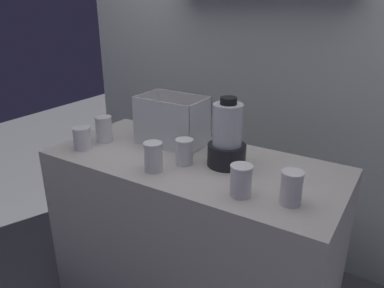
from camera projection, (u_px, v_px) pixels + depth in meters
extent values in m
cube|color=beige|center=(192.00, 240.00, 1.91)|extent=(1.40, 0.64, 0.90)
cube|color=silver|center=(260.00, 62.00, 2.22)|extent=(2.60, 0.04, 2.50)
cube|color=white|center=(173.00, 142.00, 1.94)|extent=(0.34, 0.22, 0.01)
cube|color=white|center=(160.00, 126.00, 1.82)|extent=(0.34, 0.01, 0.25)
cube|color=white|center=(183.00, 115.00, 1.98)|extent=(0.34, 0.01, 0.25)
cube|color=white|center=(147.00, 115.00, 1.98)|extent=(0.01, 0.22, 0.25)
cube|color=white|center=(200.00, 126.00, 1.82)|extent=(0.01, 0.22, 0.25)
cone|color=orange|center=(173.00, 137.00, 1.96)|extent=(0.15, 0.10, 0.03)
cone|color=orange|center=(173.00, 141.00, 1.91)|extent=(0.07, 0.15, 0.03)
cone|color=orange|center=(165.00, 137.00, 1.96)|extent=(0.16, 0.14, 0.03)
cone|color=orange|center=(183.00, 143.00, 1.88)|extent=(0.14, 0.12, 0.03)
cone|color=orange|center=(165.00, 132.00, 1.95)|extent=(0.12, 0.17, 0.03)
cone|color=orange|center=(169.00, 134.00, 1.92)|extent=(0.16, 0.09, 0.03)
cone|color=orange|center=(178.00, 135.00, 1.91)|extent=(0.07, 0.15, 0.03)
cone|color=orange|center=(181.00, 137.00, 1.90)|extent=(0.03, 0.14, 0.02)
cone|color=orange|center=(176.00, 129.00, 1.89)|extent=(0.14, 0.13, 0.03)
cone|color=orange|center=(174.00, 126.00, 1.90)|extent=(0.10, 0.16, 0.04)
cylinder|color=black|center=(227.00, 155.00, 1.67)|extent=(0.17, 0.17, 0.10)
cylinder|color=silver|center=(228.00, 125.00, 1.62)|extent=(0.13, 0.13, 0.19)
cylinder|color=orange|center=(227.00, 140.00, 1.64)|extent=(0.12, 0.12, 0.04)
cylinder|color=black|center=(229.00, 101.00, 1.58)|extent=(0.07, 0.07, 0.03)
cylinder|color=white|center=(82.00, 139.00, 1.85)|extent=(0.09, 0.09, 0.11)
cylinder|color=red|center=(83.00, 141.00, 1.86)|extent=(0.08, 0.08, 0.09)
cylinder|color=white|center=(81.00, 128.00, 1.83)|extent=(0.09, 0.09, 0.01)
cylinder|color=white|center=(104.00, 129.00, 1.95)|extent=(0.08, 0.08, 0.13)
cylinder|color=orange|center=(104.00, 133.00, 1.96)|extent=(0.08, 0.08, 0.09)
cylinder|color=white|center=(103.00, 117.00, 1.93)|extent=(0.09, 0.09, 0.01)
cylinder|color=white|center=(153.00, 157.00, 1.61)|extent=(0.08, 0.08, 0.13)
cylinder|color=yellow|center=(154.00, 160.00, 1.62)|extent=(0.07, 0.07, 0.10)
cylinder|color=white|center=(153.00, 143.00, 1.59)|extent=(0.08, 0.08, 0.01)
cylinder|color=white|center=(184.00, 152.00, 1.68)|extent=(0.08, 0.08, 0.11)
cylinder|color=orange|center=(184.00, 155.00, 1.69)|extent=(0.07, 0.07, 0.09)
cylinder|color=white|center=(184.00, 140.00, 1.66)|extent=(0.08, 0.08, 0.01)
cylinder|color=white|center=(241.00, 181.00, 1.41)|extent=(0.08, 0.08, 0.12)
cylinder|color=orange|center=(241.00, 186.00, 1.41)|extent=(0.08, 0.08, 0.08)
cylinder|color=white|center=(242.00, 166.00, 1.38)|extent=(0.09, 0.09, 0.01)
cylinder|color=white|center=(291.00, 189.00, 1.35)|extent=(0.08, 0.08, 0.12)
cylinder|color=red|center=(291.00, 192.00, 1.35)|extent=(0.07, 0.07, 0.09)
cylinder|color=white|center=(293.00, 173.00, 1.33)|extent=(0.08, 0.08, 0.01)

